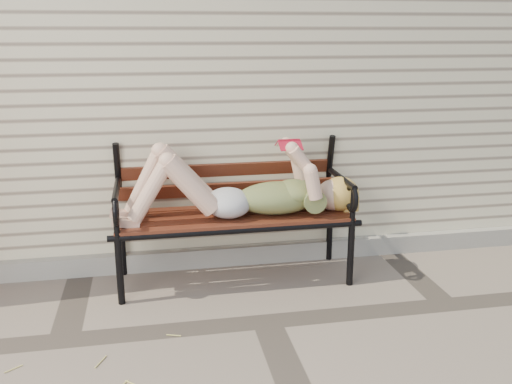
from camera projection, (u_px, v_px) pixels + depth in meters
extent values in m
plane|color=gray|center=(267.00, 321.00, 3.66)|extent=(80.00, 80.00, 0.00)
cube|color=#F2E5BD|center=(210.00, 59.00, 6.08)|extent=(8.00, 4.00, 3.00)
cube|color=#A29E92|center=(242.00, 254.00, 4.55)|extent=(8.00, 0.10, 0.15)
cylinder|color=black|center=(120.00, 270.00, 3.83)|extent=(0.05, 0.05, 0.50)
cylinder|color=black|center=(122.00, 244.00, 4.30)|extent=(0.05, 0.05, 0.50)
cylinder|color=black|center=(351.00, 253.00, 4.12)|extent=(0.05, 0.05, 0.50)
cylinder|color=black|center=(330.00, 230.00, 4.59)|extent=(0.05, 0.05, 0.50)
cube|color=#612818|center=(234.00, 216.00, 4.14)|extent=(1.68, 0.54, 0.03)
cylinder|color=black|center=(239.00, 231.00, 3.92)|extent=(1.77, 0.04, 0.04)
cylinder|color=black|center=(229.00, 209.00, 4.39)|extent=(1.77, 0.04, 0.04)
torus|color=black|center=(226.00, 133.00, 4.34)|extent=(0.30, 0.04, 0.30)
ellipsoid|color=#0A3B48|center=(276.00, 198.00, 4.13)|extent=(0.60, 0.34, 0.23)
ellipsoid|color=#0A3B48|center=(294.00, 192.00, 4.15)|extent=(0.29, 0.33, 0.18)
ellipsoid|color=silver|center=(228.00, 203.00, 4.07)|extent=(0.33, 0.38, 0.21)
sphere|color=beige|center=(333.00, 195.00, 4.21)|extent=(0.24, 0.24, 0.24)
ellipsoid|color=#D6B750|center=(340.00, 194.00, 4.22)|extent=(0.28, 0.28, 0.25)
cube|color=maroon|center=(289.00, 141.00, 4.03)|extent=(0.15, 0.02, 0.02)
cube|color=silver|center=(291.00, 146.00, 4.00)|extent=(0.15, 0.10, 0.06)
cube|color=silver|center=(287.00, 143.00, 4.09)|extent=(0.15, 0.10, 0.06)
cube|color=maroon|center=(291.00, 145.00, 3.99)|extent=(0.17, 0.10, 0.06)
cube|color=maroon|center=(287.00, 143.00, 4.09)|extent=(0.17, 0.10, 0.06)
cylinder|color=#CCC063|center=(2.00, 344.00, 3.38)|extent=(0.07, 0.07, 0.01)
cylinder|color=#CCC063|center=(94.00, 384.00, 3.00)|extent=(0.01, 0.08, 0.01)
cylinder|color=#CCC063|center=(167.00, 311.00, 3.78)|extent=(0.14, 0.05, 0.01)
cylinder|color=#CCC063|center=(19.00, 345.00, 3.37)|extent=(0.04, 0.13, 0.01)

